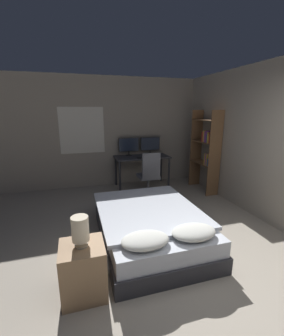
{
  "coord_description": "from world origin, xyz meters",
  "views": [
    {
      "loc": [
        -1.34,
        -1.45,
        1.9
      ],
      "look_at": [
        -0.06,
        2.82,
        0.75
      ],
      "focal_mm": 24.0,
      "sensor_mm": 36.0,
      "label": 1
    }
  ],
  "objects_px": {
    "bedside_lamp": "(80,229)",
    "monitor_right": "(150,144)",
    "monitor_left": "(129,145)",
    "keyboard": "(145,158)",
    "bed": "(150,226)",
    "office_chair": "(149,179)",
    "desk": "(142,160)",
    "computer_mouse": "(155,157)",
    "bookshelf": "(207,147)",
    "nightstand": "(83,270)"
  },
  "relations": [
    {
      "from": "nightstand",
      "to": "monitor_right",
      "type": "xyz_separation_m",
      "value": [
        1.88,
        3.41,
        0.75
      ]
    },
    {
      "from": "bed",
      "to": "bookshelf",
      "type": "height_order",
      "value": "bookshelf"
    },
    {
      "from": "keyboard",
      "to": "office_chair",
      "type": "height_order",
      "value": "office_chair"
    },
    {
      "from": "office_chair",
      "to": "bed",
      "type": "bearing_deg",
      "value": -107.86
    },
    {
      "from": "nightstand",
      "to": "monitor_left",
      "type": "distance_m",
      "value": 3.73
    },
    {
      "from": "bed",
      "to": "monitor_right",
      "type": "height_order",
      "value": "monitor_right"
    },
    {
      "from": "desk",
      "to": "office_chair",
      "type": "bearing_deg",
      "value": -94.74
    },
    {
      "from": "desk",
      "to": "keyboard",
      "type": "xyz_separation_m",
      "value": [
        0.0,
        -0.21,
        0.11
      ]
    },
    {
      "from": "bed",
      "to": "monitor_right",
      "type": "xyz_separation_m",
      "value": [
        0.9,
        2.67,
        0.79
      ]
    },
    {
      "from": "computer_mouse",
      "to": "bedside_lamp",
      "type": "bearing_deg",
      "value": -122.06
    },
    {
      "from": "office_chair",
      "to": "computer_mouse",
      "type": "bearing_deg",
      "value": 58.16
    },
    {
      "from": "monitor_left",
      "to": "keyboard",
      "type": "height_order",
      "value": "monitor_left"
    },
    {
      "from": "office_chair",
      "to": "keyboard",
      "type": "bearing_deg",
      "value": 83.39
    },
    {
      "from": "office_chair",
      "to": "nightstand",
      "type": "bearing_deg",
      "value": -122.11
    },
    {
      "from": "keyboard",
      "to": "computer_mouse",
      "type": "relative_size",
      "value": 5.24
    },
    {
      "from": "nightstand",
      "to": "office_chair",
      "type": "bearing_deg",
      "value": 57.89
    },
    {
      "from": "bed",
      "to": "bedside_lamp",
      "type": "height_order",
      "value": "bedside_lamp"
    },
    {
      "from": "keyboard",
      "to": "bedside_lamp",
      "type": "bearing_deg",
      "value": -118.13
    },
    {
      "from": "computer_mouse",
      "to": "bookshelf",
      "type": "bearing_deg",
      "value": -27.95
    },
    {
      "from": "bed",
      "to": "monitor_right",
      "type": "bearing_deg",
      "value": 71.46
    },
    {
      "from": "bedside_lamp",
      "to": "office_chair",
      "type": "distance_m",
      "value": 2.9
    },
    {
      "from": "desk",
      "to": "bookshelf",
      "type": "xyz_separation_m",
      "value": [
        1.34,
        -0.78,
        0.4
      ]
    },
    {
      "from": "desk",
      "to": "computer_mouse",
      "type": "bearing_deg",
      "value": -38.11
    },
    {
      "from": "bed",
      "to": "bedside_lamp",
      "type": "bearing_deg",
      "value": -142.95
    },
    {
      "from": "nightstand",
      "to": "bedside_lamp",
      "type": "height_order",
      "value": "bedside_lamp"
    },
    {
      "from": "bedside_lamp",
      "to": "keyboard",
      "type": "distance_m",
      "value": 3.38
    },
    {
      "from": "monitor_right",
      "to": "bedside_lamp",
      "type": "bearing_deg",
      "value": -118.85
    },
    {
      "from": "nightstand",
      "to": "office_chair",
      "type": "xyz_separation_m",
      "value": [
        1.53,
        2.44,
        0.12
      ]
    },
    {
      "from": "nightstand",
      "to": "monitor_right",
      "type": "bearing_deg",
      "value": 61.15
    },
    {
      "from": "keyboard",
      "to": "desk",
      "type": "bearing_deg",
      "value": 90.0
    },
    {
      "from": "bed",
      "to": "keyboard",
      "type": "height_order",
      "value": "keyboard"
    },
    {
      "from": "bedside_lamp",
      "to": "desk",
      "type": "distance_m",
      "value": 3.57
    },
    {
      "from": "desk",
      "to": "keyboard",
      "type": "bearing_deg",
      "value": -90.0
    },
    {
      "from": "keyboard",
      "to": "bed",
      "type": "bearing_deg",
      "value": -105.23
    },
    {
      "from": "bed",
      "to": "monitor_left",
      "type": "distance_m",
      "value": 2.8
    },
    {
      "from": "computer_mouse",
      "to": "office_chair",
      "type": "bearing_deg",
      "value": -121.84
    },
    {
      "from": "monitor_left",
      "to": "office_chair",
      "type": "xyz_separation_m",
      "value": [
        0.22,
        -0.97,
        -0.62
      ]
    },
    {
      "from": "bedside_lamp",
      "to": "monitor_right",
      "type": "xyz_separation_m",
      "value": [
        1.88,
        3.41,
        0.28
      ]
    },
    {
      "from": "bedside_lamp",
      "to": "monitor_right",
      "type": "distance_m",
      "value": 3.91
    },
    {
      "from": "bookshelf",
      "to": "nightstand",
      "type": "bearing_deg",
      "value": -140.58
    },
    {
      "from": "office_chair",
      "to": "bookshelf",
      "type": "xyz_separation_m",
      "value": [
        1.41,
        -0.03,
        0.66
      ]
    },
    {
      "from": "monitor_left",
      "to": "nightstand",
      "type": "bearing_deg",
      "value": -110.97
    },
    {
      "from": "bed",
      "to": "bookshelf",
      "type": "distance_m",
      "value": 2.7
    },
    {
      "from": "bed",
      "to": "desk",
      "type": "height_order",
      "value": "desk"
    },
    {
      "from": "desk",
      "to": "office_chair",
      "type": "height_order",
      "value": "office_chair"
    },
    {
      "from": "bedside_lamp",
      "to": "bookshelf",
      "type": "xyz_separation_m",
      "value": [
        2.94,
        2.42,
        0.31
      ]
    },
    {
      "from": "desk",
      "to": "monitor_left",
      "type": "bearing_deg",
      "value": 142.74
    },
    {
      "from": "bedside_lamp",
      "to": "monitor_right",
      "type": "height_order",
      "value": "monitor_right"
    },
    {
      "from": "bed",
      "to": "computer_mouse",
      "type": "xyz_separation_m",
      "value": [
        0.88,
        2.24,
        0.55
      ]
    },
    {
      "from": "nightstand",
      "to": "keyboard",
      "type": "relative_size",
      "value": 1.56
    }
  ]
}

